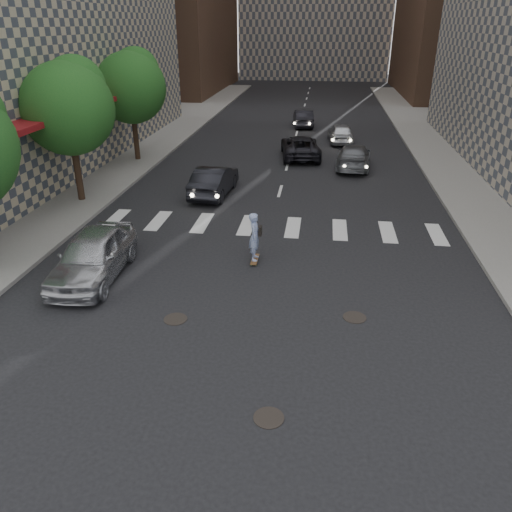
{
  "coord_description": "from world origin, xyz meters",
  "views": [
    {
      "loc": [
        2.04,
        -11.01,
        8.04
      ],
      "look_at": [
        0.16,
        3.18,
        1.3
      ],
      "focal_mm": 35.0,
      "sensor_mm": 36.0,
      "label": 1
    }
  ],
  "objects_px": {
    "skateboarder": "(255,237)",
    "traffic_car_a": "(214,181)",
    "tree_c": "(132,84)",
    "traffic_car_b": "(354,156)",
    "tree_b": "(70,104)",
    "traffic_car_e": "(303,118)",
    "silver_sedan": "(93,255)",
    "traffic_car_d": "(341,133)",
    "traffic_car_c": "(300,147)"
  },
  "relations": [
    {
      "from": "tree_c",
      "to": "traffic_car_b",
      "type": "xyz_separation_m",
      "value": [
        13.43,
        0.07,
        -3.95
      ]
    },
    {
      "from": "traffic_car_c",
      "to": "traffic_car_e",
      "type": "xyz_separation_m",
      "value": [
        -0.3,
        10.67,
        -0.0
      ]
    },
    {
      "from": "traffic_car_b",
      "to": "skateboarder",
      "type": "bearing_deg",
      "value": 78.11
    },
    {
      "from": "tree_c",
      "to": "traffic_car_b",
      "type": "relative_size",
      "value": 1.38
    },
    {
      "from": "skateboarder",
      "to": "traffic_car_b",
      "type": "xyz_separation_m",
      "value": [
        4.15,
        13.76,
        -0.3
      ]
    },
    {
      "from": "silver_sedan",
      "to": "traffic_car_d",
      "type": "bearing_deg",
      "value": 66.06
    },
    {
      "from": "silver_sedan",
      "to": "traffic_car_c",
      "type": "bearing_deg",
      "value": 68.37
    },
    {
      "from": "traffic_car_d",
      "to": "silver_sedan",
      "type": "bearing_deg",
      "value": 64.38
    },
    {
      "from": "traffic_car_a",
      "to": "traffic_car_b",
      "type": "bearing_deg",
      "value": -136.08
    },
    {
      "from": "tree_b",
      "to": "traffic_car_a",
      "type": "xyz_separation_m",
      "value": [
        6.17,
        1.86,
        -3.91
      ]
    },
    {
      "from": "tree_c",
      "to": "skateboarder",
      "type": "xyz_separation_m",
      "value": [
        9.28,
        -13.7,
        -3.65
      ]
    },
    {
      "from": "tree_c",
      "to": "traffic_car_c",
      "type": "bearing_deg",
      "value": 12.02
    },
    {
      "from": "tree_b",
      "to": "traffic_car_a",
      "type": "height_order",
      "value": "tree_b"
    },
    {
      "from": "tree_b",
      "to": "traffic_car_c",
      "type": "xyz_separation_m",
      "value": [
        10.11,
        10.15,
        -3.95
      ]
    },
    {
      "from": "silver_sedan",
      "to": "traffic_car_b",
      "type": "relative_size",
      "value": 1.0
    },
    {
      "from": "tree_c",
      "to": "traffic_car_c",
      "type": "xyz_separation_m",
      "value": [
        10.11,
        2.15,
        -3.95
      ]
    },
    {
      "from": "tree_c",
      "to": "traffic_car_e",
      "type": "height_order",
      "value": "tree_c"
    },
    {
      "from": "traffic_car_d",
      "to": "traffic_car_c",
      "type": "bearing_deg",
      "value": 56.48
    },
    {
      "from": "traffic_car_d",
      "to": "tree_c",
      "type": "bearing_deg",
      "value": 24.31
    },
    {
      "from": "traffic_car_a",
      "to": "traffic_car_e",
      "type": "height_order",
      "value": "traffic_car_a"
    },
    {
      "from": "traffic_car_a",
      "to": "traffic_car_b",
      "type": "height_order",
      "value": "traffic_car_a"
    },
    {
      "from": "silver_sedan",
      "to": "traffic_car_b",
      "type": "bearing_deg",
      "value": 56.36
    },
    {
      "from": "skateboarder",
      "to": "silver_sedan",
      "type": "height_order",
      "value": "skateboarder"
    },
    {
      "from": "skateboarder",
      "to": "tree_c",
      "type": "bearing_deg",
      "value": 123.86
    },
    {
      "from": "traffic_car_b",
      "to": "traffic_car_e",
      "type": "xyz_separation_m",
      "value": [
        -3.61,
        12.76,
        0.0
      ]
    },
    {
      "from": "tree_b",
      "to": "traffic_car_c",
      "type": "height_order",
      "value": "tree_b"
    },
    {
      "from": "traffic_car_d",
      "to": "traffic_car_e",
      "type": "bearing_deg",
      "value": -67.09
    },
    {
      "from": "traffic_car_a",
      "to": "traffic_car_b",
      "type": "distance_m",
      "value": 9.55
    },
    {
      "from": "silver_sedan",
      "to": "traffic_car_d",
      "type": "xyz_separation_m",
      "value": [
        8.86,
        22.59,
        -0.11
      ]
    },
    {
      "from": "traffic_car_d",
      "to": "skateboarder",
      "type": "bearing_deg",
      "value": 76.08
    },
    {
      "from": "traffic_car_c",
      "to": "skateboarder",
      "type": "bearing_deg",
      "value": 79.81
    },
    {
      "from": "traffic_car_b",
      "to": "traffic_car_d",
      "type": "bearing_deg",
      "value": -80.03
    },
    {
      "from": "traffic_car_a",
      "to": "traffic_car_b",
      "type": "xyz_separation_m",
      "value": [
        7.26,
        6.2,
        -0.04
      ]
    },
    {
      "from": "tree_c",
      "to": "traffic_car_e",
      "type": "xyz_separation_m",
      "value": [
        9.82,
        12.82,
        -3.95
      ]
    },
    {
      "from": "traffic_car_b",
      "to": "traffic_car_c",
      "type": "bearing_deg",
      "value": -27.28
    },
    {
      "from": "tree_b",
      "to": "traffic_car_e",
      "type": "xyz_separation_m",
      "value": [
        9.82,
        20.82,
        -3.95
      ]
    },
    {
      "from": "skateboarder",
      "to": "silver_sedan",
      "type": "relative_size",
      "value": 0.4
    },
    {
      "from": "silver_sedan",
      "to": "traffic_car_e",
      "type": "bearing_deg",
      "value": 75.84
    },
    {
      "from": "silver_sedan",
      "to": "traffic_car_e",
      "type": "height_order",
      "value": "silver_sedan"
    },
    {
      "from": "traffic_car_b",
      "to": "traffic_car_d",
      "type": "relative_size",
      "value": 1.15
    },
    {
      "from": "silver_sedan",
      "to": "tree_c",
      "type": "bearing_deg",
      "value": 101.68
    },
    {
      "from": "traffic_car_b",
      "to": "traffic_car_c",
      "type": "height_order",
      "value": "traffic_car_c"
    },
    {
      "from": "tree_b",
      "to": "traffic_car_b",
      "type": "relative_size",
      "value": 1.38
    },
    {
      "from": "skateboarder",
      "to": "traffic_car_a",
      "type": "bearing_deg",
      "value": 112.1
    },
    {
      "from": "tree_b",
      "to": "traffic_car_e",
      "type": "relative_size",
      "value": 1.56
    },
    {
      "from": "traffic_car_a",
      "to": "traffic_car_d",
      "type": "distance_m",
      "value": 14.69
    },
    {
      "from": "tree_b",
      "to": "skateboarder",
      "type": "distance_m",
      "value": 11.48
    },
    {
      "from": "tree_c",
      "to": "traffic_car_a",
      "type": "bearing_deg",
      "value": -44.85
    },
    {
      "from": "tree_b",
      "to": "traffic_car_c",
      "type": "bearing_deg",
      "value": 45.11
    },
    {
      "from": "tree_b",
      "to": "traffic_car_d",
      "type": "relative_size",
      "value": 1.59
    }
  ]
}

